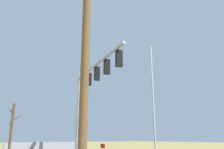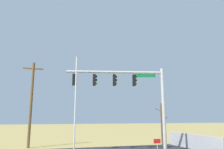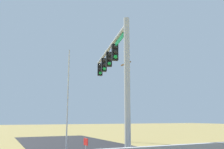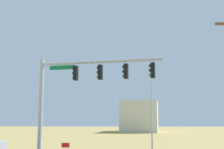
{
  "view_description": "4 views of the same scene",
  "coord_description": "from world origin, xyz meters",
  "px_view_note": "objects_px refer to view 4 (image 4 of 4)",
  "views": [
    {
      "loc": [
        -13.62,
        8.47,
        1.66
      ],
      "look_at": [
        -2.14,
        -0.31,
        5.7
      ],
      "focal_mm": 36.47,
      "sensor_mm": 36.0,
      "label": 1
    },
    {
      "loc": [
        -6.56,
        -17.45,
        2.79
      ],
      "look_at": [
        -1.38,
        0.06,
        6.34
      ],
      "focal_mm": 35.42,
      "sensor_mm": 36.0,
      "label": 2
    },
    {
      "loc": [
        12.64,
        -6.06,
        2.14
      ],
      "look_at": [
        -1.17,
        0.46,
        4.93
      ],
      "focal_mm": 38.83,
      "sensor_mm": 36.0,
      "label": 3
    },
    {
      "loc": [
        -2.31,
        19.32,
        3.01
      ],
      "look_at": [
        -1.87,
        -0.27,
        5.81
      ],
      "focal_mm": 47.98,
      "sensor_mm": 36.0,
      "label": 4
    }
  ],
  "objects_px": {
    "flagpole": "(152,109)",
    "distant_building": "(140,116)",
    "open_sign": "(65,147)",
    "signal_mast": "(79,85)"
  },
  "relations": [
    {
      "from": "flagpole",
      "to": "distant_building",
      "type": "xyz_separation_m",
      "value": [
        -2.19,
        -42.85,
        -0.41
      ]
    },
    {
      "from": "flagpole",
      "to": "distant_building",
      "type": "height_order",
      "value": "flagpole"
    },
    {
      "from": "open_sign",
      "to": "flagpole",
      "type": "bearing_deg",
      "value": 173.71
    },
    {
      "from": "distant_building",
      "to": "open_sign",
      "type": "bearing_deg",
      "value": 177.66
    },
    {
      "from": "signal_mast",
      "to": "flagpole",
      "type": "bearing_deg",
      "value": -164.11
    },
    {
      "from": "flagpole",
      "to": "distant_building",
      "type": "bearing_deg",
      "value": -92.92
    },
    {
      "from": "signal_mast",
      "to": "distant_building",
      "type": "bearing_deg",
      "value": -99.05
    },
    {
      "from": "flagpole",
      "to": "open_sign",
      "type": "bearing_deg",
      "value": -6.29
    },
    {
      "from": "signal_mast",
      "to": "flagpole",
      "type": "relative_size",
      "value": 1.13
    },
    {
      "from": "signal_mast",
      "to": "distant_building",
      "type": "xyz_separation_m",
      "value": [
        -7.04,
        -44.23,
        -1.89
      ]
    }
  ]
}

